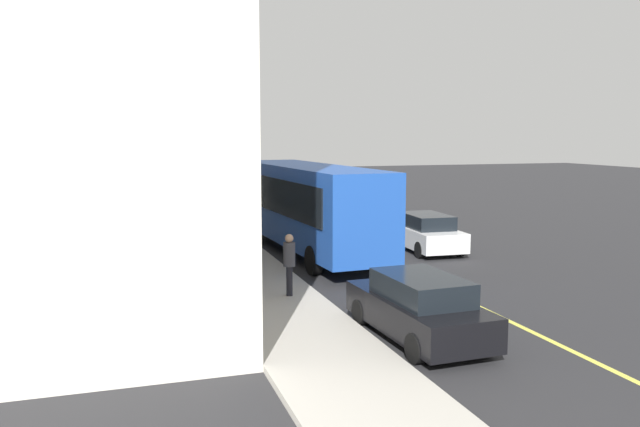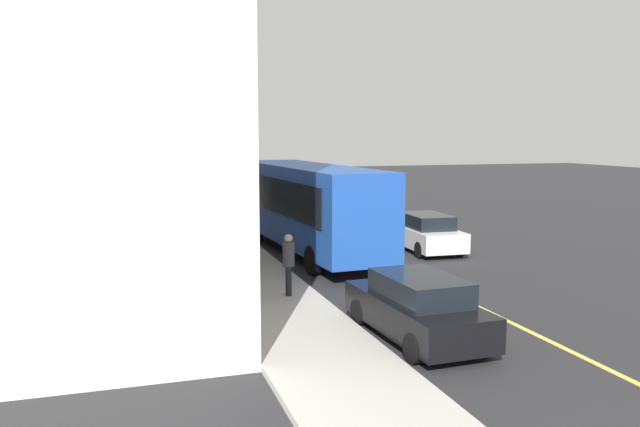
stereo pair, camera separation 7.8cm
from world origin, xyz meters
name	(u,v)px [view 2 (the right image)]	position (x,y,z in m)	size (l,w,h in m)	color
ground	(344,242)	(0.00, 0.00, 0.00)	(120.00, 120.00, 0.00)	#28282B
sidewalk	(223,247)	(0.00, 5.31, 0.07)	(80.00, 2.81, 0.15)	#B2ADA3
lane_centre_stripe	(344,242)	(0.00, 0.00, 0.00)	(36.00, 0.16, 0.01)	#D8D14C
storefront_building	(67,76)	(-0.10, 11.01, 6.86)	(27.65, 9.21, 13.73)	silver
bus	(308,204)	(-2.25, 2.27, 1.99)	(11.26, 3.17, 3.50)	#1E4CAD
traffic_light	(233,186)	(0.82, 4.72, 2.53)	(0.30, 0.52, 3.20)	#2D2D33
car_silver	(311,197)	(12.27, -2.22, 0.74)	(4.31, 1.89, 1.52)	#B7BABF
car_white	(425,233)	(-3.04, -2.42, 0.74)	(4.38, 2.03, 1.52)	white
car_black	(417,308)	(-12.99, 2.84, 0.74)	(4.37, 2.01, 1.52)	black
pedestrian_waiting	(288,259)	(-8.83, 4.81, 1.22)	(0.34, 0.34, 1.77)	black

